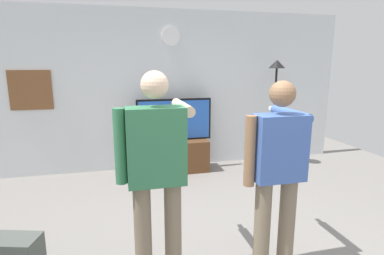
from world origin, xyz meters
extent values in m
cube|color=silver|center=(0.00, 2.95, 1.35)|extent=(6.40, 0.10, 2.70)
cube|color=brown|center=(0.06, 2.60, 0.27)|extent=(1.10, 0.45, 0.54)
sphere|color=black|center=(0.06, 2.36, 0.29)|extent=(0.04, 0.04, 0.04)
cube|color=black|center=(0.06, 2.65, 0.89)|extent=(1.25, 0.06, 0.70)
cube|color=blue|center=(0.06, 2.62, 0.89)|extent=(1.19, 0.01, 0.64)
cylinder|color=white|center=(0.06, 2.89, 2.26)|extent=(0.31, 0.03, 0.31)
cube|color=brown|center=(-2.15, 2.90, 1.41)|extent=(0.62, 0.04, 0.61)
cylinder|color=black|center=(1.80, 2.46, 0.01)|extent=(0.32, 0.32, 0.03)
cylinder|color=black|center=(1.80, 2.46, 0.88)|extent=(0.04, 0.04, 1.70)
cone|color=black|center=(1.80, 2.46, 1.80)|extent=(0.28, 0.28, 0.14)
cylinder|color=#7A6B56|center=(-0.69, -0.04, 0.44)|extent=(0.14, 0.14, 0.88)
cylinder|color=#7A6B56|center=(-0.44, -0.04, 0.44)|extent=(0.14, 0.14, 0.88)
cube|color=#33724C|center=(-0.56, -0.04, 1.18)|extent=(0.45, 0.22, 0.61)
sphere|color=beige|center=(-0.56, -0.04, 1.65)|extent=(0.21, 0.21, 0.21)
cylinder|color=#33724C|center=(-0.83, -0.04, 1.20)|extent=(0.09, 0.09, 0.58)
cylinder|color=beige|center=(-0.29, 0.25, 1.44)|extent=(0.09, 0.58, 0.09)
cube|color=white|center=(-0.29, 0.57, 1.44)|extent=(0.04, 0.12, 0.04)
cylinder|color=#7A6B56|center=(0.32, -0.13, 0.43)|extent=(0.14, 0.14, 0.86)
cylinder|color=#7A6B56|center=(0.55, -0.13, 0.43)|extent=(0.14, 0.14, 0.86)
cube|color=#3F60AD|center=(0.44, -0.13, 1.13)|extent=(0.43, 0.22, 0.55)
sphere|color=#8C6647|center=(0.44, -0.13, 1.57)|extent=(0.21, 0.21, 0.21)
cylinder|color=#8C6647|center=(0.18, -0.13, 1.12)|extent=(0.09, 0.09, 0.58)
cylinder|color=#3F60AD|center=(0.69, 0.16, 1.36)|extent=(0.09, 0.58, 0.09)
cube|color=white|center=(0.69, 0.48, 1.36)|extent=(0.04, 0.12, 0.04)
camera|label=1|loc=(-0.82, -2.30, 1.80)|focal=28.43mm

